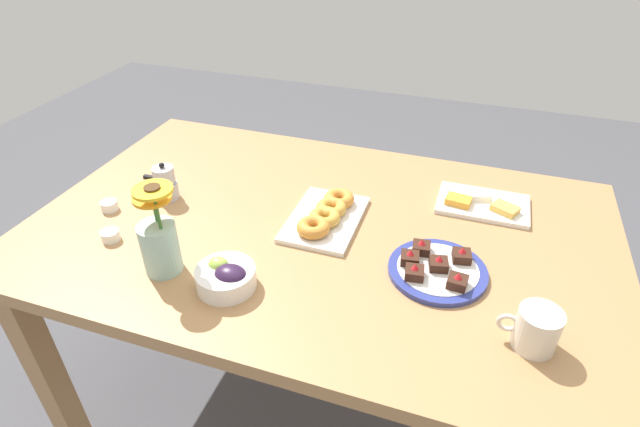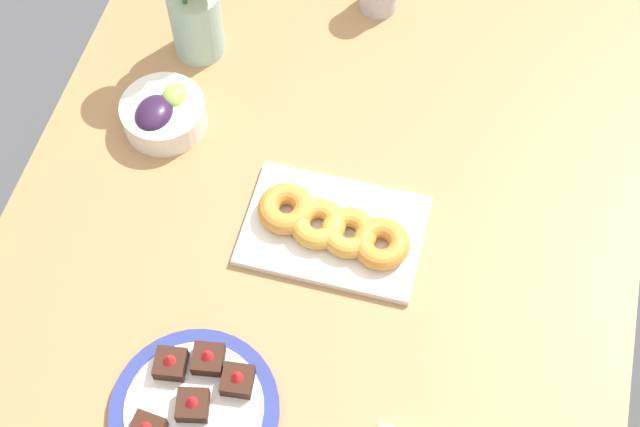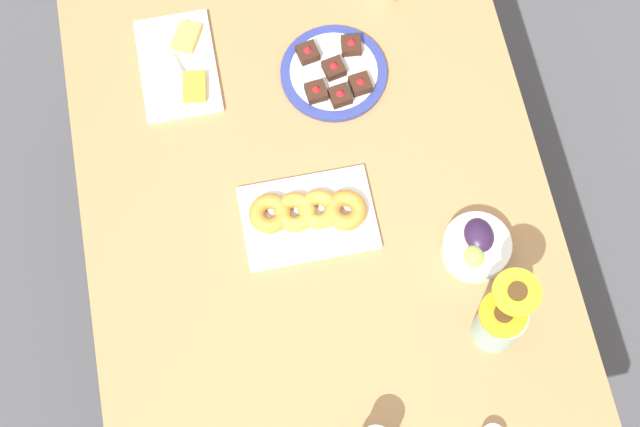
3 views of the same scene
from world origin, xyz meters
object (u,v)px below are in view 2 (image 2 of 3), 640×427
at_px(dessert_plate, 195,407).
at_px(flower_vase, 195,15).
at_px(grape_bowl, 163,113).
at_px(dining_table, 320,251).
at_px(croissant_platter, 333,228).

bearing_deg(dessert_plate, flower_vase, 17.53).
relative_size(grape_bowl, flower_vase, 0.58).
xyz_separation_m(dining_table, flower_vase, (0.30, 0.30, 0.17)).
xyz_separation_m(grape_bowl, croissant_platter, (-0.14, -0.33, -0.01)).
height_order(croissant_platter, flower_vase, flower_vase).
height_order(grape_bowl, dessert_plate, grape_bowl).
bearing_deg(dessert_plate, dining_table, -16.18).
bearing_deg(grape_bowl, dining_table, -112.87).
bearing_deg(croissant_platter, dining_table, 65.67).
bearing_deg(flower_vase, croissant_platter, -134.28).
height_order(dessert_plate, flower_vase, flower_vase).
relative_size(dining_table, flower_vase, 6.51).
bearing_deg(dining_table, grape_bowl, 67.13).
relative_size(dessert_plate, flower_vase, 0.98).
distance_m(grape_bowl, flower_vase, 0.18).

